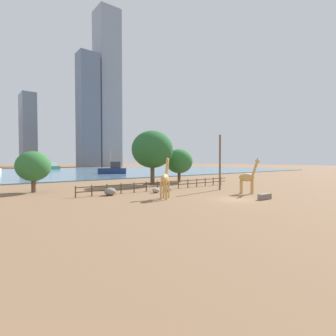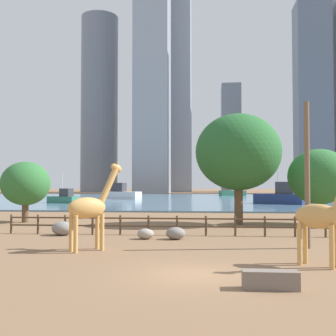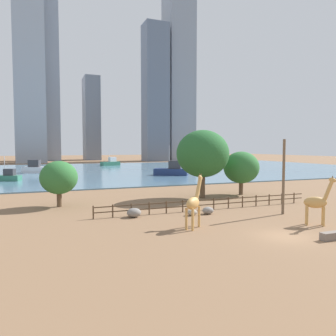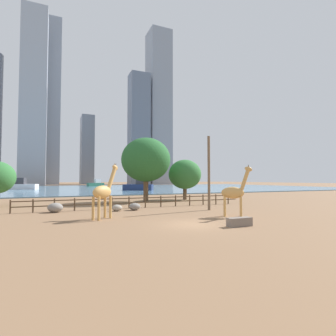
% 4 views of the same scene
% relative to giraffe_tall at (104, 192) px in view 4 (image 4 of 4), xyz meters
% --- Properties ---
extents(ground_plane, '(400.00, 400.00, 0.00)m').
position_rel_giraffe_tall_xyz_m(ground_plane, '(5.48, 74.82, -2.20)').
color(ground_plane, brown).
extents(harbor_water, '(180.00, 86.00, 0.20)m').
position_rel_giraffe_tall_xyz_m(harbor_water, '(5.48, 71.82, -2.10)').
color(harbor_water, slate).
rests_on(harbor_water, ground).
extents(giraffe_tall, '(2.72, 2.47, 4.66)m').
position_rel_giraffe_tall_xyz_m(giraffe_tall, '(0.00, 0.00, 0.00)').
color(giraffe_tall, tan).
rests_on(giraffe_tall, ground).
extents(giraffe_companion, '(2.45, 2.07, 4.50)m').
position_rel_giraffe_tall_xyz_m(giraffe_companion, '(10.66, -3.20, -0.11)').
color(giraffe_companion, tan).
rests_on(giraffe_companion, ground).
extents(utility_pole, '(0.28, 0.28, 7.82)m').
position_rel_giraffe_tall_xyz_m(utility_pole, '(11.28, 1.86, 1.71)').
color(utility_pole, brown).
rests_on(utility_pole, ground).
extents(boulder_near_fence, '(1.19, 1.00, 0.75)m').
position_rel_giraffe_tall_xyz_m(boulder_near_fence, '(4.02, 4.77, -1.82)').
color(boulder_near_fence, gray).
rests_on(boulder_near_fence, ground).
extents(boulder_by_pole, '(1.42, 1.23, 0.92)m').
position_rel_giraffe_tall_xyz_m(boulder_by_pole, '(-3.62, 6.10, -1.74)').
color(boulder_by_pole, gray).
rests_on(boulder_by_pole, ground).
extents(boulder_small, '(1.03, 0.86, 0.65)m').
position_rel_giraffe_tall_xyz_m(boulder_small, '(2.16, 4.72, -1.88)').
color(boulder_small, gray).
rests_on(boulder_small, ground).
extents(feeding_trough, '(1.80, 0.60, 0.60)m').
position_rel_giraffe_tall_xyz_m(feeding_trough, '(8.02, -7.15, -1.90)').
color(feeding_trough, '#72665B').
rests_on(feeding_trough, ground).
extents(enclosure_fence, '(26.12, 0.14, 1.30)m').
position_rel_giraffe_tall_xyz_m(enclosure_fence, '(5.22, 6.82, -1.44)').
color(enclosure_fence, '#4C3826').
rests_on(enclosure_fence, ground).
extents(tree_left_large, '(5.20, 5.20, 6.37)m').
position_rel_giraffe_tall_xyz_m(tree_left_large, '(15.35, 15.46, 1.81)').
color(tree_left_large, brown).
rests_on(tree_left_large, ground).
extents(tree_right_tall, '(7.20, 7.20, 9.35)m').
position_rel_giraffe_tall_xyz_m(tree_right_tall, '(8.55, 14.68, 3.89)').
color(tree_right_tall, brown).
rests_on(tree_right_tall, ground).
extents(boat_sailboat, '(7.58, 4.66, 6.42)m').
position_rel_giraffe_tall_xyz_m(boat_sailboat, '(12.83, 96.40, -0.93)').
color(boat_sailboat, '#337259').
rests_on(boat_sailboat, harbor_water).
extents(boat_tug, '(8.39, 5.40, 3.47)m').
position_rel_giraffe_tall_xyz_m(boat_tug, '(-12.65, 68.66, -0.82)').
color(boat_tug, silver).
rests_on(boat_tug, harbor_water).
extents(boat_barge, '(8.46, 6.68, 7.30)m').
position_rel_giraffe_tall_xyz_m(boat_barge, '(17.75, 48.23, -0.78)').
color(boat_barge, navy).
rests_on(boat_barge, harbor_water).
extents(skyline_tower_needle, '(13.92, 14.86, 100.88)m').
position_rel_giraffe_tall_xyz_m(skyline_tower_needle, '(58.07, 136.95, 48.24)').
color(skyline_tower_needle, gray).
rests_on(skyline_tower_needle, ground).
extents(skyline_block_central, '(8.12, 14.62, 45.71)m').
position_rel_giraffe_tall_xyz_m(skyline_block_central, '(15.72, 161.43, 20.65)').
color(skyline_block_central, slate).
rests_on(skyline_block_central, ground).
extents(skyline_tower_glass, '(11.76, 10.30, 68.14)m').
position_rel_giraffe_tall_xyz_m(skyline_tower_glass, '(42.99, 131.60, 31.87)').
color(skyline_tower_glass, slate).
rests_on(skyline_tower_glass, ground).
extents(skyline_block_left, '(8.09, 13.60, 104.86)m').
position_rel_giraffe_tall_xyz_m(skyline_block_left, '(-5.37, 158.17, 50.23)').
color(skyline_block_left, gray).
rests_on(skyline_block_left, ground).
extents(skyline_block_right, '(12.88, 14.12, 96.23)m').
position_rel_giraffe_tall_xyz_m(skyline_block_right, '(-15.06, 135.65, 45.91)').
color(skyline_block_right, '#939EAD').
rests_on(skyline_block_right, ground).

